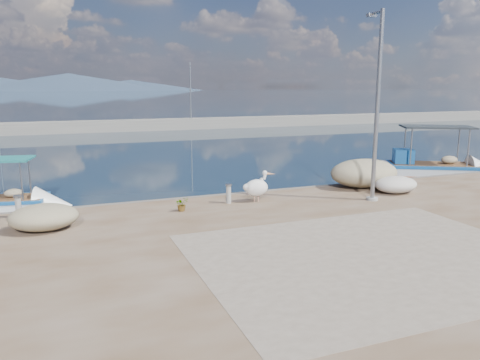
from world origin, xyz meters
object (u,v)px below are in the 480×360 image
boat_right (432,171)px  pelican (257,187)px  bollard_near (229,193)px  lamp_post (376,113)px

boat_right → pelican: size_ratio=5.48×
boat_right → bollard_near: boat_right is taller
bollard_near → boat_right: bearing=15.9°
boat_right → pelican: (-12.14, -3.91, 0.81)m
lamp_post → bollard_near: 6.23m
boat_right → lamp_post: size_ratio=0.97×
bollard_near → pelican: bearing=-8.0°
lamp_post → boat_right: bearing=33.6°
boat_right → lamp_post: bearing=-117.3°
pelican → bollard_near: (-1.08, 0.15, -0.16)m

